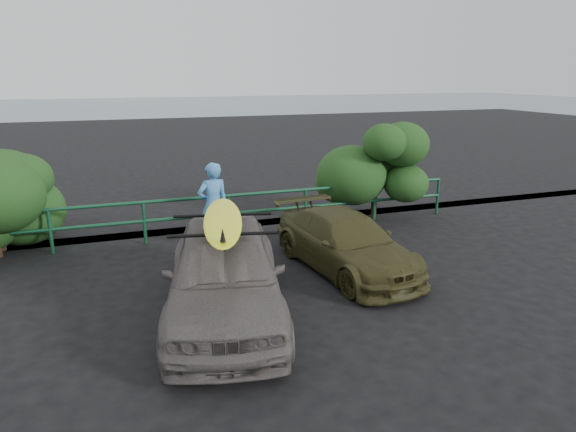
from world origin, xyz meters
The scene contains 9 objects.
ground centered at (0.00, 0.00, 0.00)m, with size 80.00×80.00×0.00m, color black.
ocean centered at (0.00, 60.00, 0.00)m, with size 200.00×200.00×0.00m, color slate.
guardrail centered at (0.00, 5.00, 0.52)m, with size 14.00×0.08×1.04m, color #14472A, non-canonical shape.
shrub_right centered at (5.00, 5.50, 1.29)m, with size 3.20×2.40×2.59m, color #21491B, non-canonical shape.
sedan centered at (-0.05, 0.74, 0.78)m, with size 1.83×4.56×1.55m, color #5E5754.
olive_vehicle centered at (2.70, 2.00, 0.57)m, with size 1.60×3.94×1.14m, color #3C3A1A.
man centered at (0.49, 4.31, 0.98)m, with size 0.71×0.47×1.95m, color #4794D6.
roof_rack centered at (-0.05, 0.74, 1.58)m, with size 1.61×1.13×0.05m, color black, non-canonical shape.
surfboard centered at (-0.05, 0.74, 1.65)m, with size 0.59×2.86×0.08m, color #F7FF1A.
Camera 1 is at (-1.64, -6.85, 3.87)m, focal length 32.00 mm.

